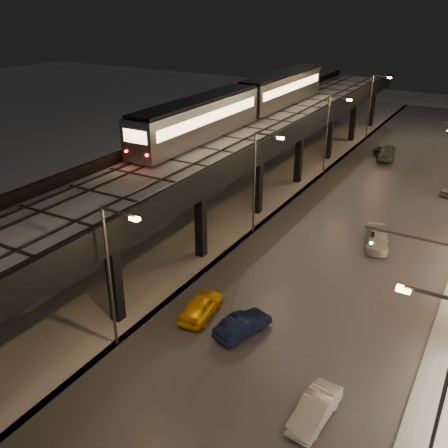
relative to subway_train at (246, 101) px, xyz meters
The scene contains 19 objects.
road_surface 20.26m from the subway_train, 29.67° to the right, with size 17.00×120.00×0.06m, color #46474D.
under_viaduct_pavement 12.68m from the subway_train, 74.66° to the right, with size 11.00×120.00×0.06m, color #9FA1A8.
elevated_viaduct 12.85m from the subway_train, 78.48° to the right, with size 9.00×100.00×6.30m.
viaduct_trackbed 12.57m from the subway_train, 78.41° to the right, with size 8.40×100.00×0.32m.
viaduct_parapet_streetside 14.01m from the subway_train, 60.51° to the right, with size 0.30×100.00×1.10m, color black.
viaduct_parapet_far 12.36m from the subway_train, 98.68° to the right, with size 0.30×100.00×1.10m, color black.
streetlight_left_1 32.31m from the subway_train, 75.45° to the right, with size 2.57×0.28×9.00m.
streetlight_right_1 40.19m from the subway_train, 50.97° to the right, with size 2.56×0.28×9.00m.
streetlight_left_2 15.74m from the subway_train, 58.38° to the right, with size 2.57×0.28×9.00m.
streetlight_left_3 9.98m from the subway_train, 31.18° to the left, with size 2.57×0.28×9.00m.
streetlight_left_4 24.48m from the subway_train, 70.57° to the left, with size 2.57×0.28×9.00m.
traffic_light_rig_a 33.12m from the subway_train, 42.26° to the right, with size 6.10×0.34×7.00m.
subway_train is the anchor object (origin of this frame).
car_taxi 29.25m from the subway_train, 67.79° to the right, with size 1.67×4.14×1.41m, color #F9B102.
car_near_white 30.88m from the subway_train, 62.29° to the right, with size 1.38×3.95×1.30m, color #0D1536.
car_mid_dark 20.60m from the subway_train, 48.58° to the left, with size 2.01×4.96×1.44m, color #505156.
car_far_white 22.07m from the subway_train, 54.79° to the left, with size 1.48×3.67×1.25m, color #585B60.
car_onc_silver 37.60m from the subway_train, 56.71° to the right, with size 1.35×3.88×1.28m, color silver.
car_onc_white 22.33m from the subway_train, 30.53° to the right, with size 1.77×4.36×1.27m, color silver.
Camera 1 is at (17.02, -4.71, 19.19)m, focal length 40.00 mm.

